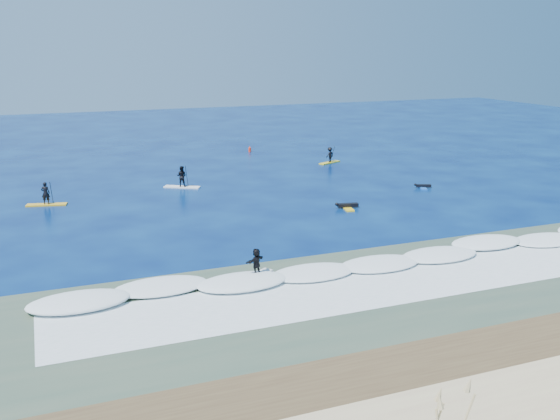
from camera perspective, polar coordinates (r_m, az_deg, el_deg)
name	(u,v)px	position (r m, az deg, el deg)	size (l,w,h in m)	color
ground	(291,220)	(43.78, 1.02, -0.93)	(160.00, 160.00, 0.00)	#031242
wet_sand_strip	(500,360)	(26.58, 19.49, -12.77)	(90.00, 5.00, 0.08)	#483421
shallow_water	(398,291)	(31.99, 10.72, -7.30)	(90.00, 13.00, 0.01)	#374C3C
breaking_wave	(359,266)	(35.19, 7.28, -5.07)	(40.00, 6.00, 0.30)	white
whitewater	(387,284)	(32.77, 9.79, -6.71)	(34.00, 5.00, 0.02)	silver
sup_paddler_left	(46,197)	(50.90, -20.61, 1.13)	(3.07, 1.39, 2.09)	gold
sup_paddler_center	(182,178)	(54.22, -8.98, 2.89)	(3.07, 2.25, 2.18)	white
sup_paddler_right	(330,156)	(65.02, 4.57, 4.95)	(2.74, 1.73, 1.90)	yellow
prone_paddler_near	(347,206)	(47.20, 6.12, 0.37)	(1.80, 2.33, 0.47)	yellow
prone_paddler_far	(423,186)	(54.91, 12.91, 2.11)	(1.42, 1.89, 0.39)	blue
wave_surfer	(256,263)	(32.77, -2.18, -4.89)	(2.12, 1.57, 1.54)	silver
marker_buoy	(250,149)	(71.68, -2.78, 5.57)	(0.30, 0.30, 0.71)	red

